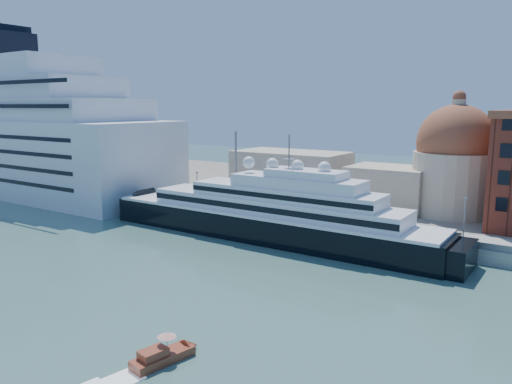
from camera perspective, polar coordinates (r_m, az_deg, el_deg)
The scene contains 9 objects.
ground at distance 79.12m, azimuth -4.76°, elevation -9.48°, with size 400.00×400.00×0.00m, color #3B665F.
quay at distance 106.30m, azimuth 6.79°, elevation -3.76°, with size 180.00×10.00×2.50m, color gray.
land at distance 143.31m, azimuth 14.34°, elevation -0.56°, with size 260.00×72.00×2.00m, color slate.
quay_fence at distance 101.99m, azimuth 5.65°, elevation -3.25°, with size 180.00×0.10×1.20m, color slate.
superyacht at distance 100.35m, azimuth -0.13°, elevation -2.78°, with size 81.38×11.28×24.32m.
service_barge at distance 130.88m, azimuth -18.72°, elevation -1.85°, with size 12.41×5.20×2.72m.
water_taxi at distance 54.80m, azimuth -10.77°, elevation -17.91°, with size 3.55×7.09×3.22m.
church at distance 123.61m, azimuth 14.59°, elevation 2.45°, with size 66.00×18.00×25.50m.
lamp_posts at distance 109.45m, azimuth 0.56°, elevation 1.29°, with size 120.80×2.40×18.00m.
Camera 1 is at (47.00, -58.03, 26.14)m, focal length 35.00 mm.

